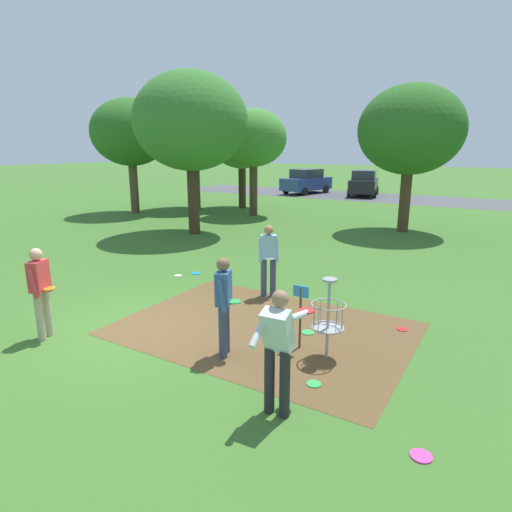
# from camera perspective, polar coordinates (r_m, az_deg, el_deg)

# --- Properties ---
(ground_plane) EXTENTS (160.00, 160.00, 0.00)m
(ground_plane) POSITION_cam_1_polar(r_m,az_deg,el_deg) (8.85, -15.64, -9.20)
(ground_plane) COLOR #3D6B28
(dirt_tee_pad) EXTENTS (5.49, 3.90, 0.01)m
(dirt_tee_pad) POSITION_cam_1_polar(r_m,az_deg,el_deg) (8.51, 0.95, -9.59)
(dirt_tee_pad) COLOR brown
(dirt_tee_pad) RESTS_ON ground
(disc_golf_basket) EXTENTS (0.98, 0.58, 1.39)m
(disc_golf_basket) POSITION_cam_1_polar(r_m,az_deg,el_deg) (7.25, 9.14, -7.70)
(disc_golf_basket) COLOR #9E9EA3
(disc_golf_basket) RESTS_ON ground
(player_foreground_watching) EXTENTS (0.47, 0.45, 1.71)m
(player_foreground_watching) POSITION_cam_1_polar(r_m,az_deg,el_deg) (10.01, 1.67, -0.08)
(player_foreground_watching) COLOR #384260
(player_foreground_watching) RESTS_ON ground
(player_throwing) EXTENTS (0.45, 0.50, 1.71)m
(player_throwing) POSITION_cam_1_polar(r_m,az_deg,el_deg) (7.17, -4.28, -5.98)
(player_throwing) COLOR #384260
(player_throwing) RESTS_ON ground
(player_waiting_left) EXTENTS (0.45, 0.50, 1.71)m
(player_waiting_left) POSITION_cam_1_polar(r_m,az_deg,el_deg) (8.71, -26.68, -3.83)
(player_waiting_left) COLOR tan
(player_waiting_left) RESTS_ON ground
(player_waiting_right) EXTENTS (0.45, 1.13, 1.71)m
(player_waiting_right) POSITION_cam_1_polar(r_m,az_deg,el_deg) (5.61, 2.96, -11.71)
(player_waiting_right) COLOR #232328
(player_waiting_right) RESTS_ON ground
(frisbee_near_basket) EXTENTS (0.24, 0.24, 0.02)m
(frisbee_near_basket) POSITION_cam_1_polar(r_m,az_deg,el_deg) (8.38, 6.91, -10.03)
(frisbee_near_basket) COLOR green
(frisbee_near_basket) RESTS_ON ground
(frisbee_by_tee) EXTENTS (0.21, 0.21, 0.02)m
(frisbee_by_tee) POSITION_cam_1_polar(r_m,az_deg,el_deg) (12.03, -10.29, -2.58)
(frisbee_by_tee) COLOR white
(frisbee_by_tee) RESTS_ON ground
(frisbee_mid_grass) EXTENTS (0.25, 0.25, 0.02)m
(frisbee_mid_grass) POSITION_cam_1_polar(r_m,az_deg,el_deg) (12.18, -7.99, -2.28)
(frisbee_mid_grass) COLOR #1E93DB
(frisbee_mid_grass) RESTS_ON ground
(frisbee_far_left) EXTENTS (0.21, 0.21, 0.02)m
(frisbee_far_left) POSITION_cam_1_polar(r_m,az_deg,el_deg) (8.92, 18.81, -9.19)
(frisbee_far_left) COLOR red
(frisbee_far_left) RESTS_ON ground
(frisbee_far_right) EXTENTS (0.25, 0.25, 0.02)m
(frisbee_far_right) POSITION_cam_1_polar(r_m,az_deg,el_deg) (5.75, 21.04, -23.51)
(frisbee_far_right) COLOR #E53D99
(frisbee_far_right) RESTS_ON ground
(frisbee_scattered_a) EXTENTS (0.22, 0.22, 0.02)m
(frisbee_scattered_a) POSITION_cam_1_polar(r_m,az_deg,el_deg) (6.75, 7.68, -16.46)
(frisbee_scattered_a) COLOR green
(frisbee_scattered_a) RESTS_ON ground
(tree_near_right) EXTENTS (3.34, 3.34, 5.31)m
(tree_near_right) POSITION_cam_1_polar(r_m,az_deg,el_deg) (22.29, -0.35, 15.30)
(tree_near_right) COLOR #4C3823
(tree_near_right) RESTS_ON ground
(tree_mid_left) EXTENTS (4.00, 4.00, 5.89)m
(tree_mid_left) POSITION_cam_1_polar(r_m,az_deg,el_deg) (23.92, -16.33, 15.40)
(tree_mid_left) COLOR brown
(tree_mid_left) RESTS_ON ground
(tree_mid_center) EXTENTS (4.12, 4.12, 5.94)m
(tree_mid_center) POSITION_cam_1_polar(r_m,az_deg,el_deg) (24.92, -8.17, 15.76)
(tree_mid_center) COLOR brown
(tree_mid_center) RESTS_ON ground
(tree_mid_right) EXTENTS (4.17, 4.17, 5.89)m
(tree_mid_right) POSITION_cam_1_polar(r_m,az_deg,el_deg) (18.90, 19.83, 15.40)
(tree_mid_right) COLOR #4C3823
(tree_mid_right) RESTS_ON ground
(tree_far_left) EXTENTS (3.60, 3.60, 5.31)m
(tree_far_left) POSITION_cam_1_polar(r_m,az_deg,el_deg) (25.09, -1.89, 14.94)
(tree_far_left) COLOR #422D1E
(tree_far_left) RESTS_ON ground
(tree_far_center) EXTENTS (4.44, 4.44, 6.30)m
(tree_far_center) POSITION_cam_1_polar(r_m,az_deg,el_deg) (17.58, -8.65, 17.16)
(tree_far_center) COLOR #422D1E
(tree_far_center) RESTS_ON ground
(parking_lot_strip) EXTENTS (36.00, 6.00, 0.01)m
(parking_lot_strip) POSITION_cam_1_polar(r_m,az_deg,el_deg) (31.23, 20.01, 7.06)
(parking_lot_strip) COLOR #4C4C51
(parking_lot_strip) RESTS_ON ground
(parked_car_leftmost) EXTENTS (2.73, 4.50, 1.84)m
(parked_car_leftmost) POSITION_cam_1_polar(r_m,az_deg,el_deg) (33.37, 6.69, 9.80)
(parked_car_leftmost) COLOR #2D4784
(parked_car_leftmost) RESTS_ON ground
(parked_car_center_left) EXTENTS (2.69, 4.50, 1.84)m
(parked_car_center_left) POSITION_cam_1_polar(r_m,az_deg,el_deg) (32.55, 14.10, 9.37)
(parked_car_center_left) COLOR black
(parked_car_center_left) RESTS_ON ground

